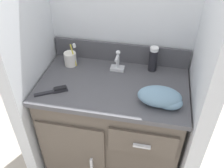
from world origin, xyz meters
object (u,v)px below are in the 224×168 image
toothbrush_cup (70,59)px  shaving_cream_can (153,59)px  hairbrush (56,90)px  hand_towel (162,98)px

toothbrush_cup → shaving_cream_can: (0.54, 0.05, 0.04)m
hairbrush → shaving_cream_can: bearing=2.8°
toothbrush_cup → hairbrush: bearing=-89.1°
toothbrush_cup → shaving_cream_can: bearing=5.2°
hand_towel → hairbrush: bearing=-178.8°
hairbrush → hand_towel: size_ratio=0.74×
toothbrush_cup → hand_towel: toothbrush_cup is taller
hand_towel → toothbrush_cup: bearing=155.7°
toothbrush_cup → hairbrush: toothbrush_cup is taller
shaving_cream_can → hand_towel: (0.07, -0.33, -0.03)m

